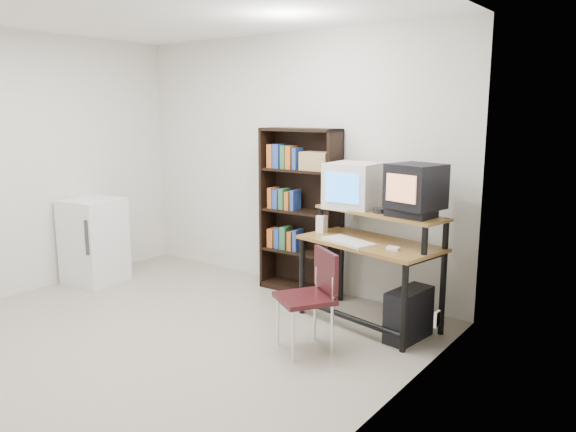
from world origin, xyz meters
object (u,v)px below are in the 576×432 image
Objects in this scene: school_chair at (313,290)px; bookshelf at (301,208)px; computer_desk at (372,246)px; crt_tv at (416,186)px; pc_tower at (409,314)px; mini_fridge at (94,241)px; crt_monitor at (354,185)px.

school_chair is 1.51m from bookshelf.
computer_desk is 0.65m from crt_tv.
pc_tower is (0.07, -0.19, -1.02)m from crt_tv.
crt_tv is 1.19m from school_chair.
crt_tv is 0.58× the size of school_chair.
school_chair is at bearing -7.84° from mini_fridge.
crt_tv reaches higher than pc_tower.
mini_fridge is (-2.69, -0.86, -0.72)m from crt_monitor.
crt_monitor is at bearing 164.18° from pc_tower.
crt_tv is 1.04m from pc_tower.
computer_desk is at bearing 169.70° from pc_tower.
bookshelf is at bearing 167.64° from pc_tower.
school_chair is at bearing -81.38° from crt_monitor.
pc_tower is at bearing 82.52° from school_chair.
school_chair is (-0.10, -0.76, -0.21)m from computer_desk.
mini_fridge is at bearing -153.02° from bookshelf.
school_chair is at bearing -53.20° from bookshelf.
mini_fridge is at bearing -163.13° from pc_tower.
crt_monitor is at bearing 160.70° from computer_desk.
crt_monitor is 0.58× the size of school_chair.
pc_tower is at bearing 2.81° from mini_fridge.
mini_fridge is (-3.40, -0.56, 0.24)m from pc_tower.
bookshelf reaches higher than pc_tower.
mini_fridge is at bearing -154.09° from crt_tv.
crt_monitor is at bearing -18.08° from bookshelf.
school_chair is (-0.52, -0.62, 0.27)m from pc_tower.
bookshelf is (-1.36, 0.33, -0.37)m from crt_tv.
pc_tower is 0.86m from school_chair.
crt_monitor is at bearing 133.85° from school_chair.
crt_monitor is (-0.28, 0.17, 0.48)m from computer_desk.
mini_fridge is (-2.88, 0.07, -0.03)m from school_chair.
mini_fridge is at bearing -148.91° from school_chair.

